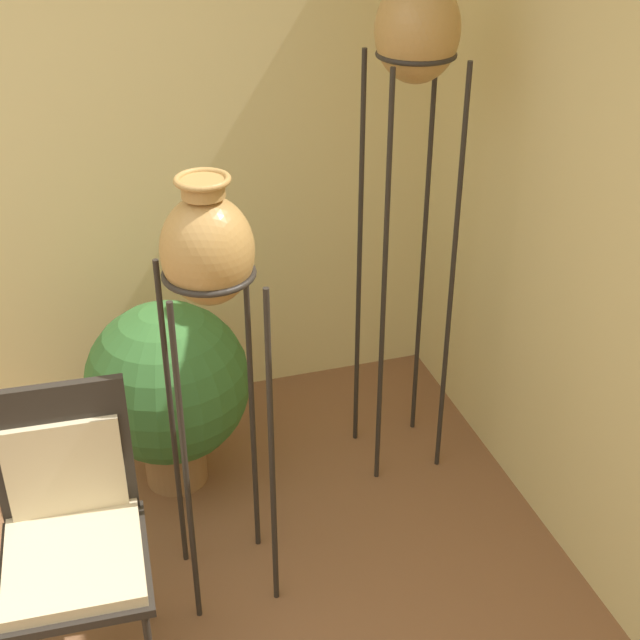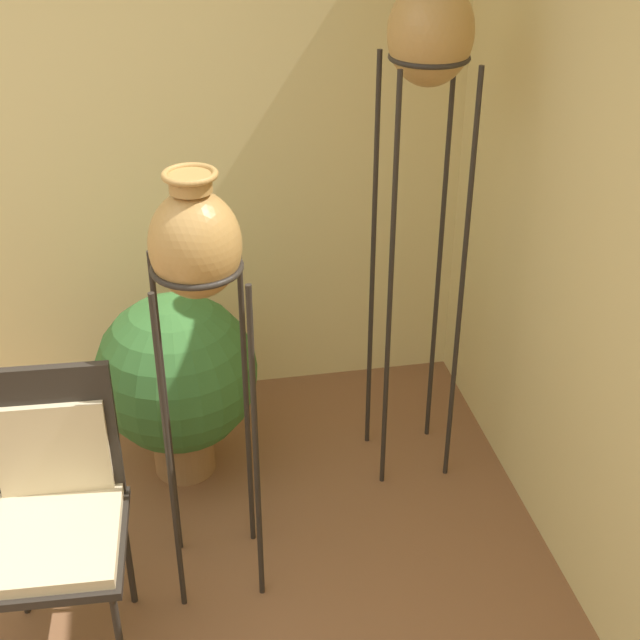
{
  "view_description": "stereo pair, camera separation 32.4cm",
  "coord_description": "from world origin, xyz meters",
  "px_view_note": "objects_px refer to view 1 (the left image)",
  "views": [
    {
      "loc": [
        0.53,
        -1.48,
        2.52
      ],
      "look_at": [
        1.35,
        1.2,
        0.9
      ],
      "focal_mm": 50.0,
      "sensor_mm": 36.0,
      "label": 1
    },
    {
      "loc": [
        0.84,
        -1.55,
        2.52
      ],
      "look_at": [
        1.35,
        1.2,
        0.9
      ],
      "focal_mm": 50.0,
      "sensor_mm": 36.0,
      "label": 2
    }
  ],
  "objects_px": {
    "vase_stand_medium": "(208,262)",
    "chair": "(71,525)",
    "vase_stand_tall": "(417,47)",
    "potted_plant": "(168,387)"
  },
  "relations": [
    {
      "from": "vase_stand_medium",
      "to": "potted_plant",
      "type": "distance_m",
      "value": 1.06
    },
    {
      "from": "vase_stand_tall",
      "to": "chair",
      "type": "distance_m",
      "value": 1.98
    },
    {
      "from": "vase_stand_tall",
      "to": "potted_plant",
      "type": "relative_size",
      "value": 2.55
    },
    {
      "from": "vase_stand_tall",
      "to": "chair",
      "type": "bearing_deg",
      "value": -151.95
    },
    {
      "from": "vase_stand_medium",
      "to": "chair",
      "type": "distance_m",
      "value": 0.92
    },
    {
      "from": "potted_plant",
      "to": "vase_stand_medium",
      "type": "bearing_deg",
      "value": -81.23
    },
    {
      "from": "vase_stand_tall",
      "to": "vase_stand_medium",
      "type": "height_order",
      "value": "vase_stand_tall"
    },
    {
      "from": "vase_stand_tall",
      "to": "potted_plant",
      "type": "height_order",
      "value": "vase_stand_tall"
    },
    {
      "from": "vase_stand_tall",
      "to": "potted_plant",
      "type": "bearing_deg",
      "value": 174.09
    },
    {
      "from": "vase_stand_medium",
      "to": "chair",
      "type": "bearing_deg",
      "value": -157.89
    }
  ]
}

